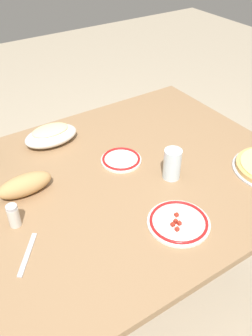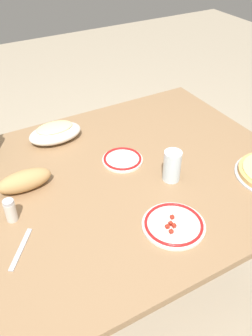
{
  "view_description": "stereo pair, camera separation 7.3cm",
  "coord_description": "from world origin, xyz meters",
  "views": [
    {
      "loc": [
        0.62,
        0.95,
        1.63
      ],
      "look_at": [
        0.0,
        0.0,
        0.75
      ],
      "focal_mm": 38.55,
      "sensor_mm": 36.0,
      "label": 1
    },
    {
      "loc": [
        0.56,
        0.98,
        1.63
      ],
      "look_at": [
        0.0,
        0.0,
        0.75
      ],
      "focal_mm": 38.55,
      "sensor_mm": 36.0,
      "label": 2
    }
  ],
  "objects": [
    {
      "name": "ground_plane",
      "position": [
        0.0,
        0.0,
        0.0
      ],
      "size": [
        8.0,
        8.0,
        0.0
      ],
      "primitive_type": "plane",
      "color": "tan",
      "rests_on": "ground"
    },
    {
      "name": "dining_table",
      "position": [
        0.0,
        0.0,
        0.62
      ],
      "size": [
        1.35,
        1.09,
        0.72
      ],
      "color": "#93704C",
      "rests_on": "ground"
    },
    {
      "name": "baked_pasta_dish",
      "position": [
        0.16,
        -0.37,
        0.76
      ],
      "size": [
        0.24,
        0.15,
        0.08
      ],
      "color": "white",
      "rests_on": "dining_table"
    },
    {
      "name": "water_glass",
      "position": [
        -0.14,
        0.11,
        0.78
      ],
      "size": [
        0.07,
        0.07,
        0.13
      ],
      "primitive_type": "cylinder",
      "color": "silver",
      "rests_on": "dining_table"
    },
    {
      "name": "side_plate_near",
      "position": [
        -0.03,
        -0.08,
        0.73
      ],
      "size": [
        0.17,
        0.17,
        0.02
      ],
      "color": "white",
      "rests_on": "dining_table"
    },
    {
      "name": "side_plate_far",
      "position": [
        0.0,
        0.33,
        0.73
      ],
      "size": [
        0.22,
        0.22,
        0.02
      ],
      "color": "white",
      "rests_on": "dining_table"
    },
    {
      "name": "bread_loaf",
      "position": [
        0.38,
        -0.11,
        0.76
      ],
      "size": [
        0.21,
        0.09,
        0.08
      ],
      "primitive_type": "ellipsoid",
      "color": "tan",
      "rests_on": "dining_table"
    },
    {
      "name": "spice_shaker",
      "position": [
        0.47,
        0.03,
        0.76
      ],
      "size": [
        0.04,
        0.04,
        0.09
      ],
      "color": "silver",
      "rests_on": "dining_table"
    },
    {
      "name": "fork_right",
      "position": [
        0.48,
        0.17,
        0.72
      ],
      "size": [
        0.12,
        0.15,
        0.0
      ],
      "primitive_type": "cube",
      "rotation": [
        0.0,
        0.0,
        4.07
      ],
      "color": "#B7B7BC",
      "rests_on": "dining_table"
    }
  ]
}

